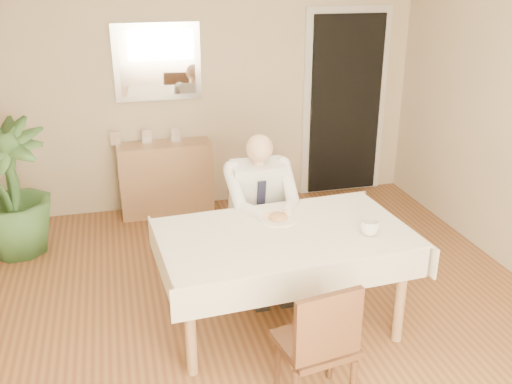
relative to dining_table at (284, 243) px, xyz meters
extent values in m
plane|color=brown|center=(-0.13, -0.07, -0.67)|extent=(5.00, 5.00, 0.00)
cube|color=#CEB692|center=(-0.13, 2.43, 0.63)|extent=(4.50, 0.02, 2.60)
cube|color=beige|center=(1.42, 2.41, 0.33)|extent=(0.96, 0.03, 2.10)
cube|color=black|center=(1.42, 2.38, 0.33)|extent=(0.80, 0.05, 1.95)
cube|color=silver|center=(-0.60, 2.40, 0.88)|extent=(0.86, 0.03, 0.76)
cube|color=white|center=(-0.60, 2.38, 0.88)|extent=(0.74, 0.02, 0.64)
cube|color=#91704C|center=(0.00, 0.00, 0.05)|extent=(1.66, 1.00, 0.04)
cube|color=beige|center=(0.00, 0.00, 0.08)|extent=(1.76, 1.11, 0.01)
cube|color=beige|center=(0.00, -0.50, -0.03)|extent=(1.70, 0.13, 0.22)
cube|color=beige|center=(0.00, 0.50, -0.03)|extent=(1.70, 0.13, 0.22)
cube|color=beige|center=(-0.85, 0.00, -0.03)|extent=(0.08, 1.00, 0.22)
cube|color=beige|center=(0.85, 0.00, -0.03)|extent=(0.08, 1.00, 0.22)
cylinder|color=#91704C|center=(-0.72, -0.37, -0.32)|extent=(0.07, 0.07, 0.70)
cylinder|color=#91704C|center=(0.72, -0.37, -0.32)|extent=(0.07, 0.07, 0.70)
cylinder|color=#91704C|center=(-0.72, 0.37, -0.32)|extent=(0.07, 0.07, 0.70)
cylinder|color=#91704C|center=(0.72, 0.37, -0.32)|extent=(0.07, 0.07, 0.70)
cube|color=#3C2213|center=(0.00, 0.80, -0.27)|extent=(0.39, 0.39, 0.04)
cube|color=#3C2213|center=(0.00, 0.98, -0.04)|extent=(0.39, 0.05, 0.39)
cylinder|color=#3C2213|center=(-0.17, 0.63, -0.48)|extent=(0.04, 0.04, 0.38)
cylinder|color=#3C2213|center=(0.17, 0.63, -0.48)|extent=(0.04, 0.04, 0.38)
cylinder|color=#3C2213|center=(-0.17, 0.97, -0.48)|extent=(0.04, 0.04, 0.38)
cylinder|color=#3C2213|center=(0.17, 0.97, -0.48)|extent=(0.04, 0.04, 0.38)
cube|color=#3C2213|center=(-0.05, -0.79, -0.26)|extent=(0.46, 0.46, 0.04)
cube|color=#3C2213|center=(-0.05, -0.98, -0.01)|extent=(0.40, 0.10, 0.40)
cylinder|color=#3C2213|center=(-0.22, -0.62, -0.47)|extent=(0.04, 0.04, 0.39)
cylinder|color=#3C2213|center=(0.12, -0.62, -0.47)|extent=(0.04, 0.04, 0.39)
cube|color=white|center=(0.00, 0.76, 0.08)|extent=(0.42, 0.31, 0.55)
cube|color=black|center=(0.00, 0.64, 0.05)|extent=(0.07, 0.08, 0.36)
cylinder|color=tan|center=(0.00, 0.71, 0.37)|extent=(0.09, 0.09, 0.08)
sphere|color=tan|center=(0.00, 0.69, 0.47)|extent=(0.21, 0.21, 0.21)
cube|color=black|center=(-0.10, 0.56, -0.15)|extent=(0.13, 0.42, 0.13)
cube|color=black|center=(0.10, 0.56, -0.15)|extent=(0.13, 0.42, 0.13)
cube|color=black|center=(-0.10, 0.38, -0.44)|extent=(0.11, 0.12, 0.45)
cube|color=black|center=(0.10, 0.38, -0.44)|extent=(0.11, 0.12, 0.45)
cube|color=black|center=(-0.10, 0.32, -0.63)|extent=(0.11, 0.26, 0.07)
cube|color=black|center=(0.10, 0.32, -0.63)|extent=(0.11, 0.26, 0.07)
cylinder|color=white|center=(0.01, 0.19, 0.09)|extent=(0.26, 0.26, 0.02)
ellipsoid|color=#9C6C3A|center=(0.01, 0.19, 0.11)|extent=(0.14, 0.14, 0.06)
cylinder|color=silver|center=(0.05, 0.13, 0.11)|extent=(0.01, 0.13, 0.01)
cylinder|color=silver|center=(-0.03, 0.13, 0.11)|extent=(0.01, 0.13, 0.01)
imported|color=white|center=(0.54, -0.18, 0.14)|extent=(0.15, 0.15, 0.10)
cube|color=#91704C|center=(-0.60, 2.25, -0.29)|extent=(0.95, 0.34, 0.76)
cube|color=silver|center=(-1.07, 2.31, 0.16)|extent=(0.10, 0.02, 0.14)
cube|color=silver|center=(-0.76, 2.31, 0.16)|extent=(0.10, 0.02, 0.14)
cube|color=silver|center=(-0.47, 2.30, 0.16)|extent=(0.10, 0.02, 0.14)
imported|color=#335929|center=(-2.00, 1.69, -0.06)|extent=(0.81, 0.81, 1.22)
camera|label=1|loc=(-1.06, -3.36, 1.79)|focal=40.00mm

